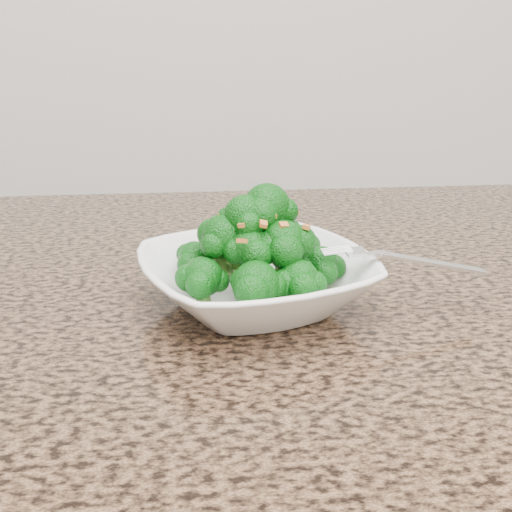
{
  "coord_description": "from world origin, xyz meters",
  "views": [
    {
      "loc": [
        -0.08,
        -0.2,
        1.14
      ],
      "look_at": [
        -0.02,
        0.35,
        0.95
      ],
      "focal_mm": 45.0,
      "sensor_mm": 36.0,
      "label": 1
    }
  ],
  "objects": [
    {
      "name": "fork",
      "position": [
        0.08,
        0.32,
        0.96
      ],
      "size": [
        0.17,
        0.03,
        0.01
      ],
      "primitive_type": null,
      "rotation": [
        0.0,
        0.0,
        0.0
      ],
      "color": "silver",
      "rests_on": "bowl"
    },
    {
      "name": "granite_counter",
      "position": [
        0.0,
        0.3,
        0.89
      ],
      "size": [
        1.64,
        1.04,
        0.03
      ],
      "primitive_type": "cube",
      "color": "brown",
      "rests_on": "cabinet"
    },
    {
      "name": "broccoli_pile",
      "position": [
        -0.02,
        0.35,
        0.99
      ],
      "size": [
        0.18,
        0.18,
        0.07
      ],
      "primitive_type": null,
      "color": "#0A580D",
      "rests_on": "bowl"
    },
    {
      "name": "garlic_topping",
      "position": [
        -0.02,
        0.35,
        1.03
      ],
      "size": [
        0.11,
        0.11,
        0.01
      ],
      "primitive_type": null,
      "color": "orange",
      "rests_on": "broccoli_pile"
    },
    {
      "name": "bowl",
      "position": [
        -0.02,
        0.35,
        0.93
      ],
      "size": [
        0.26,
        0.26,
        0.05
      ],
      "primitive_type": "imported",
      "rotation": [
        0.0,
        0.0,
        0.29
      ],
      "color": "white",
      "rests_on": "granite_counter"
    }
  ]
}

